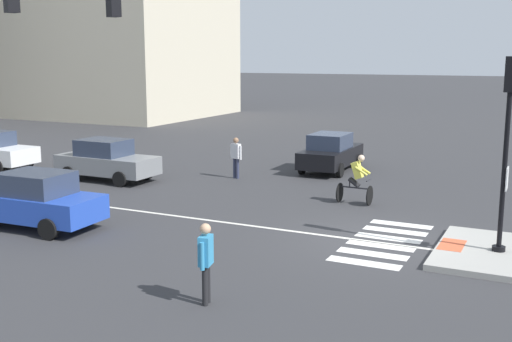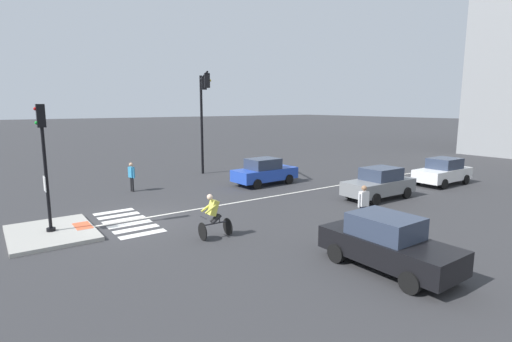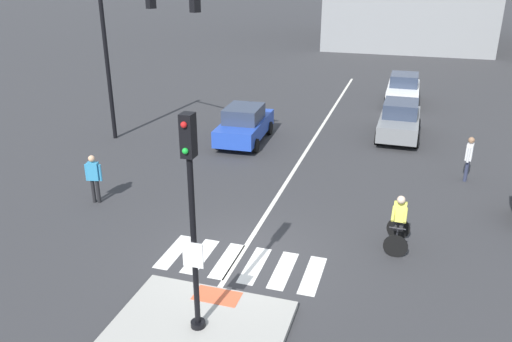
{
  "view_description": "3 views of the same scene",
  "coord_description": "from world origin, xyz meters",
  "px_view_note": "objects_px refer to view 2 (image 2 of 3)",
  "views": [
    {
      "loc": [
        -16.03,
        -4.29,
        4.91
      ],
      "look_at": [
        -0.52,
        3.29,
        1.73
      ],
      "focal_mm": 43.97,
      "sensor_mm": 36.0,
      "label": 1
    },
    {
      "loc": [
        16.05,
        -5.05,
        4.82
      ],
      "look_at": [
        1.33,
        5.44,
        1.8
      ],
      "focal_mm": 27.32,
      "sensor_mm": 36.0,
      "label": 2
    },
    {
      "loc": [
        3.82,
        -11.31,
        7.42
      ],
      "look_at": [
        -0.51,
        2.72,
        1.41
      ],
      "focal_mm": 35.82,
      "sensor_mm": 36.0,
      "label": 3
    }
  ],
  "objects_px": {
    "signal_pole": "(44,156)",
    "car_white_eastbound_distant": "(443,172)",
    "pedestrian_waiting_far_side": "(364,202)",
    "car_blue_westbound_far": "(264,172)",
    "traffic_light_mast": "(203,106)",
    "car_grey_eastbound_far": "(379,183)",
    "car_black_cross_right": "(387,243)",
    "pedestrian_at_curb_left": "(132,175)",
    "cyclist": "(214,215)"
  },
  "relations": [
    {
      "from": "car_grey_eastbound_far",
      "to": "car_blue_westbound_far",
      "type": "bearing_deg",
      "value": -157.59
    },
    {
      "from": "signal_pole",
      "to": "car_blue_westbound_far",
      "type": "relative_size",
      "value": 1.14
    },
    {
      "from": "car_black_cross_right",
      "to": "pedestrian_waiting_far_side",
      "type": "xyz_separation_m",
      "value": [
        -3.26,
        2.89,
        0.17
      ]
    },
    {
      "from": "car_white_eastbound_distant",
      "to": "pedestrian_waiting_far_side",
      "type": "distance_m",
      "value": 11.16
    },
    {
      "from": "car_white_eastbound_distant",
      "to": "cyclist",
      "type": "xyz_separation_m",
      "value": [
        0.51,
        -16.55,
        0.06
      ]
    },
    {
      "from": "signal_pole",
      "to": "traffic_light_mast",
      "type": "relative_size",
      "value": 0.69
    },
    {
      "from": "car_white_eastbound_distant",
      "to": "car_blue_westbound_far",
      "type": "bearing_deg",
      "value": -125.4
    },
    {
      "from": "traffic_light_mast",
      "to": "car_blue_westbound_far",
      "type": "distance_m",
      "value": 6.09
    },
    {
      "from": "traffic_light_mast",
      "to": "car_grey_eastbound_far",
      "type": "distance_m",
      "value": 12.27
    },
    {
      "from": "car_grey_eastbound_far",
      "to": "signal_pole",
      "type": "bearing_deg",
      "value": -103.01
    },
    {
      "from": "traffic_light_mast",
      "to": "cyclist",
      "type": "xyz_separation_m",
      "value": [
        11.02,
        -5.49,
        -3.98
      ]
    },
    {
      "from": "pedestrian_at_curb_left",
      "to": "pedestrian_waiting_far_side",
      "type": "distance_m",
      "value": 13.12
    },
    {
      "from": "signal_pole",
      "to": "cyclist",
      "type": "bearing_deg",
      "value": 51.2
    },
    {
      "from": "car_black_cross_right",
      "to": "car_white_eastbound_distant",
      "type": "bearing_deg",
      "value": 113.41
    },
    {
      "from": "car_white_eastbound_distant",
      "to": "cyclist",
      "type": "bearing_deg",
      "value": -88.25
    },
    {
      "from": "signal_pole",
      "to": "pedestrian_waiting_far_side",
      "type": "distance_m",
      "value": 12.37
    },
    {
      "from": "pedestrian_at_curb_left",
      "to": "car_black_cross_right",
      "type": "bearing_deg",
      "value": 10.13
    },
    {
      "from": "car_blue_westbound_far",
      "to": "car_white_eastbound_distant",
      "type": "height_order",
      "value": "same"
    },
    {
      "from": "car_black_cross_right",
      "to": "car_grey_eastbound_far",
      "type": "distance_m",
      "value": 9.41
    },
    {
      "from": "signal_pole",
      "to": "pedestrian_waiting_far_side",
      "type": "height_order",
      "value": "signal_pole"
    },
    {
      "from": "car_blue_westbound_far",
      "to": "cyclist",
      "type": "distance_m",
      "value": 10.22
    },
    {
      "from": "car_grey_eastbound_far",
      "to": "pedestrian_at_curb_left",
      "type": "xyz_separation_m",
      "value": [
        -9.26,
        -10.06,
        0.17
      ]
    },
    {
      "from": "car_grey_eastbound_far",
      "to": "cyclist",
      "type": "distance_m",
      "value": 10.19
    },
    {
      "from": "car_blue_westbound_far",
      "to": "pedestrian_at_curb_left",
      "type": "height_order",
      "value": "pedestrian_at_curb_left"
    },
    {
      "from": "car_white_eastbound_distant",
      "to": "pedestrian_at_curb_left",
      "type": "relative_size",
      "value": 2.46
    },
    {
      "from": "car_black_cross_right",
      "to": "car_white_eastbound_distant",
      "type": "relative_size",
      "value": 1.0
    },
    {
      "from": "cyclist",
      "to": "car_white_eastbound_distant",
      "type": "bearing_deg",
      "value": 91.75
    },
    {
      "from": "signal_pole",
      "to": "car_white_eastbound_distant",
      "type": "distance_m",
      "value": 21.79
    },
    {
      "from": "signal_pole",
      "to": "car_white_eastbound_distant",
      "type": "xyz_separation_m",
      "value": [
        3.4,
        21.41,
        -2.2
      ]
    },
    {
      "from": "car_grey_eastbound_far",
      "to": "traffic_light_mast",
      "type": "bearing_deg",
      "value": -156.11
    },
    {
      "from": "car_grey_eastbound_far",
      "to": "cyclist",
      "type": "height_order",
      "value": "cyclist"
    },
    {
      "from": "traffic_light_mast",
      "to": "car_grey_eastbound_far",
      "type": "height_order",
      "value": "traffic_light_mast"
    },
    {
      "from": "cyclist",
      "to": "pedestrian_waiting_far_side",
      "type": "bearing_deg",
      "value": 69.14
    },
    {
      "from": "cyclist",
      "to": "pedestrian_waiting_far_side",
      "type": "relative_size",
      "value": 1.01
    },
    {
      "from": "pedestrian_at_curb_left",
      "to": "car_grey_eastbound_far",
      "type": "bearing_deg",
      "value": 47.35
    },
    {
      "from": "car_blue_westbound_far",
      "to": "pedestrian_at_curb_left",
      "type": "bearing_deg",
      "value": -110.49
    },
    {
      "from": "pedestrian_at_curb_left",
      "to": "pedestrian_waiting_far_side",
      "type": "xyz_separation_m",
      "value": [
        11.87,
        5.59,
        0.0
      ]
    },
    {
      "from": "car_black_cross_right",
      "to": "cyclist",
      "type": "distance_m",
      "value": 6.13
    },
    {
      "from": "traffic_light_mast",
      "to": "car_black_cross_right",
      "type": "bearing_deg",
      "value": -9.18
    },
    {
      "from": "car_black_cross_right",
      "to": "car_grey_eastbound_far",
      "type": "bearing_deg",
      "value": 128.56
    },
    {
      "from": "traffic_light_mast",
      "to": "cyclist",
      "type": "relative_size",
      "value": 4.12
    },
    {
      "from": "car_blue_westbound_far",
      "to": "car_grey_eastbound_far",
      "type": "xyz_separation_m",
      "value": [
        6.51,
        2.68,
        0.0
      ]
    },
    {
      "from": "car_black_cross_right",
      "to": "car_grey_eastbound_far",
      "type": "height_order",
      "value": "same"
    },
    {
      "from": "cyclist",
      "to": "pedestrian_at_curb_left",
      "type": "height_order",
      "value": "cyclist"
    },
    {
      "from": "car_blue_westbound_far",
      "to": "pedestrian_waiting_far_side",
      "type": "distance_m",
      "value": 9.29
    },
    {
      "from": "car_blue_westbound_far",
      "to": "car_white_eastbound_distant",
      "type": "relative_size",
      "value": 1.02
    },
    {
      "from": "traffic_light_mast",
      "to": "car_white_eastbound_distant",
      "type": "height_order",
      "value": "traffic_light_mast"
    },
    {
      "from": "car_blue_westbound_far",
      "to": "pedestrian_waiting_far_side",
      "type": "height_order",
      "value": "pedestrian_waiting_far_side"
    },
    {
      "from": "car_black_cross_right",
      "to": "car_grey_eastbound_far",
      "type": "relative_size",
      "value": 1.0
    },
    {
      "from": "car_black_cross_right",
      "to": "car_white_eastbound_distant",
      "type": "xyz_separation_m",
      "value": [
        -5.94,
        13.72,
        0.0
      ]
    }
  ]
}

